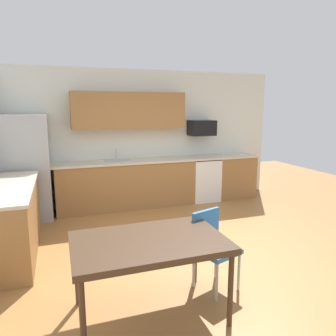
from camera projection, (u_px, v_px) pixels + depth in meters
The scene contains 15 objects.
ground_plane at pixel (192, 252), 4.34m from camera, with size 12.00×12.00×0.00m, color #9E6B38.
wall_back at pixel (142, 137), 6.54m from camera, with size 5.80×0.10×2.70m, color silver.
cabinet_run_back at pixel (127, 185), 6.26m from camera, with size 2.69×0.60×0.90m, color olive.
cabinet_run_back_right at pixel (232, 176), 7.02m from camera, with size 0.86×0.60×0.90m, color olive.
cabinet_run_left at pixel (12, 221), 4.25m from camera, with size 0.60×2.00×0.90m, color olive.
countertop_back at pixel (147, 160), 6.30m from camera, with size 4.80×0.64×0.04m, color beige.
countertop_left at pixel (8, 187), 4.17m from camera, with size 0.64×2.00×0.04m, color beige.
upper_cabinets_back at pixel (129, 110), 6.14m from camera, with size 2.20×0.34×0.70m, color olive.
refrigerator at pixel (27, 168), 5.52m from camera, with size 0.76×0.70×1.84m, color #9EA0A5.
oven_range at pixel (203, 179), 6.79m from camera, with size 0.60×0.60×0.91m.
microwave at pixel (202, 128), 6.68m from camera, with size 0.54×0.36×0.32m, color black.
sink_basin at pixel (118, 164), 6.12m from camera, with size 0.48×0.40×0.14m, color #A5A8AD.
sink_faucet at pixel (116, 155), 6.26m from camera, with size 0.02×0.02×0.24m, color #B2B5BA.
dining_table at pixel (149, 246), 2.91m from camera, with size 1.40×0.90×0.76m.
chair_near_table at pixel (212, 243), 3.44m from camera, with size 0.51×0.51×0.85m.
Camera 1 is at (-1.64, -3.71, 1.95)m, focal length 33.84 mm.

